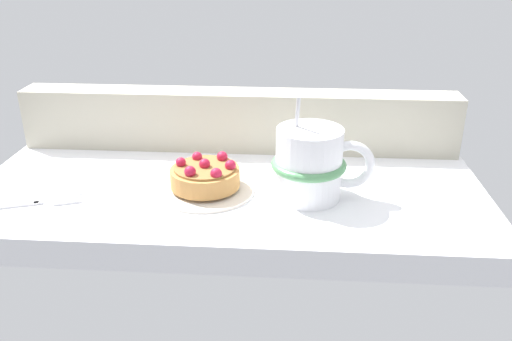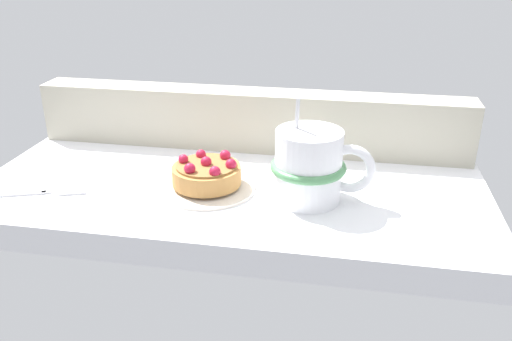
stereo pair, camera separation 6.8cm
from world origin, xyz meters
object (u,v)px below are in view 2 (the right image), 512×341
object	(u,v)px
raspberry_tart	(207,173)
coffee_mug	(311,166)
dessert_fork	(18,193)
dessert_plate	(207,186)

from	to	relation	value
raspberry_tart	coffee_mug	xyz separation A→B (cm)	(13.75, -0.64, 2.34)
coffee_mug	dessert_fork	size ratio (longest dim) A/B	0.77
dessert_plate	raspberry_tart	distance (cm)	1.93
raspberry_tart	coffee_mug	world-z (taller)	coffee_mug
dessert_plate	coffee_mug	xyz separation A→B (cm)	(13.77, -0.65, 4.27)
raspberry_tart	coffee_mug	bearing A→B (deg)	-2.68
dessert_fork	dessert_plate	bearing A→B (deg)	14.94
dessert_plate	dessert_fork	distance (cm)	24.65
raspberry_tart	coffee_mug	size ratio (longest dim) A/B	0.68
raspberry_tart	coffee_mug	distance (cm)	13.96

